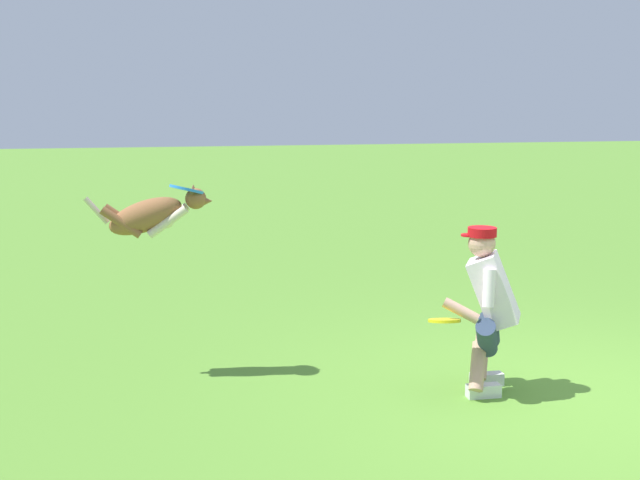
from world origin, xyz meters
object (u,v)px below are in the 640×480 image
Objects in this scene: frisbee_flying at (187,189)px; frisbee_held at (444,320)px; person at (488,304)px; dog at (152,215)px.

frisbee_flying is 1.13× the size of frisbee_held.
person is 4.63× the size of frisbee_flying.
frisbee_flying is (-0.28, 0.04, 0.20)m from dog.
frisbee_flying is at bearing -27.93° from frisbee_held.
frisbee_flying reaches higher than person.
frisbee_flying is (2.23, -0.91, 0.84)m from person.
dog is 4.15× the size of frisbee_held.
frisbee_flying is 2.30m from frisbee_held.
dog is at bearing -25.50° from frisbee_held.
frisbee_held is (-1.86, 0.98, -0.93)m from frisbee_flying.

